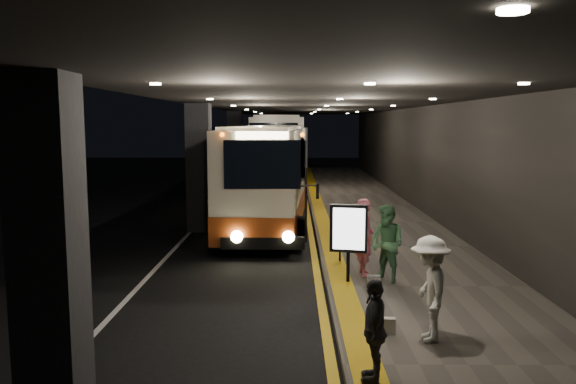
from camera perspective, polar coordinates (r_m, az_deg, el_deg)
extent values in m
plane|color=black|center=(15.84, -5.87, -6.68)|extent=(90.00, 90.00, 0.00)
cube|color=silver|center=(20.93, -9.25, -3.34)|extent=(0.12, 50.00, 0.01)
cube|color=gold|center=(20.64, 2.20, -3.40)|extent=(0.18, 50.00, 0.01)
cube|color=#514C44|center=(20.83, 8.82, -3.19)|extent=(4.50, 50.00, 0.15)
cube|color=gold|center=(20.63, 3.59, -2.99)|extent=(0.50, 50.00, 0.01)
cube|color=black|center=(20.96, 15.10, 4.77)|extent=(0.10, 50.00, 6.00)
cube|color=black|center=(8.13, -23.16, -4.51)|extent=(0.80, 0.80, 4.40)
cube|color=black|center=(19.62, -9.01, 2.44)|extent=(0.80, 0.80, 4.40)
cube|color=black|center=(31.49, -5.39, 4.21)|extent=(0.80, 0.80, 4.40)
cube|color=black|center=(20.32, 2.69, 9.45)|extent=(9.00, 50.00, 0.40)
cube|color=beige|center=(20.54, -1.76, 2.03)|extent=(2.95, 11.26, 3.16)
cube|color=#913E15|center=(20.67, -1.74, -1.18)|extent=(2.97, 11.28, 0.84)
cube|color=black|center=(14.90, -2.64, 2.81)|extent=(2.04, 0.18, 1.30)
cube|color=black|center=(15.29, -2.57, -5.18)|extent=(2.29, 0.38, 0.33)
cylinder|color=black|center=(17.33, -5.66, -3.91)|extent=(0.26, 0.93, 0.93)
cylinder|color=black|center=(17.23, 1.26, -3.94)|extent=(0.26, 0.93, 0.93)
cylinder|color=black|center=(24.45, -3.83, -0.68)|extent=(0.26, 0.93, 0.93)
cylinder|color=black|center=(24.38, 1.05, -0.69)|extent=(0.26, 0.93, 0.93)
sphere|color=#FFEAA5|center=(15.21, -5.22, -4.55)|extent=(0.33, 0.33, 0.33)
sphere|color=#FFEAA5|center=(15.14, 0.05, -4.58)|extent=(0.33, 0.33, 0.33)
cube|color=#FFF2BF|center=(14.85, -2.65, 5.77)|extent=(1.39, 0.13, 0.20)
cube|color=beige|center=(33.33, -1.08, 4.42)|extent=(2.90, 12.71, 3.59)
cube|color=#913E15|center=(33.42, -1.07, 2.16)|extent=(2.92, 12.73, 0.95)
cube|color=black|center=(26.95, -1.47, 5.48)|extent=(2.32, 0.11, 1.48)
cube|color=black|center=(27.20, -1.45, 0.37)|extent=(2.59, 0.30, 0.37)
cylinder|color=black|center=(29.53, -3.62, 0.78)|extent=(0.30, 1.06, 1.06)
cylinder|color=black|center=(29.45, 1.04, 0.78)|extent=(0.30, 1.06, 1.06)
cylinder|color=black|center=(37.70, -2.71, 2.15)|extent=(0.30, 1.06, 1.06)
cylinder|color=black|center=(37.64, 0.94, 2.15)|extent=(0.30, 1.06, 1.06)
imported|color=#DB667E|center=(13.44, 7.80, -4.54)|extent=(0.51, 0.71, 1.83)
imported|color=#457D50|center=(12.93, 10.05, -5.19)|extent=(0.95, 1.00, 1.76)
imported|color=silver|center=(9.68, 14.20, -9.49)|extent=(0.61, 1.17, 1.76)
imported|color=#4A4A4F|center=(8.12, 8.77, -13.68)|extent=(0.57, 0.92, 1.47)
cube|color=black|center=(12.34, 8.69, -9.16)|extent=(0.29, 0.14, 0.34)
cube|color=beige|center=(10.02, 10.19, -13.25)|extent=(0.23, 0.15, 0.28)
cylinder|color=black|center=(12.90, 6.12, -7.59)|extent=(0.08, 0.08, 0.69)
cube|color=black|center=(12.71, 6.17, -3.70)|extent=(0.84, 0.27, 1.09)
cube|color=white|center=(12.65, 6.20, -3.75)|extent=(0.70, 0.17, 0.94)
cylinder|color=black|center=(14.70, 5.31, -5.15)|extent=(0.05, 0.05, 1.00)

